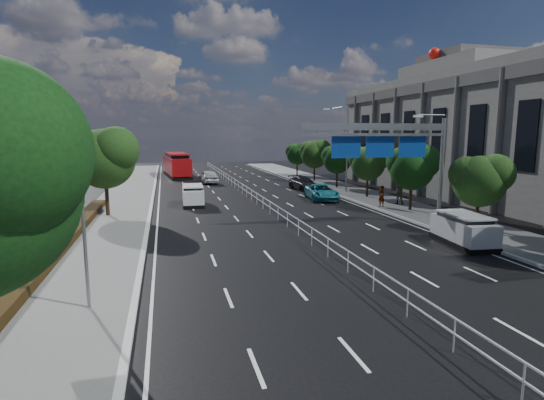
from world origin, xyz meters
name	(u,v)px	position (x,y,z in m)	size (l,w,h in m)	color
ground	(364,285)	(0.00, 0.00, 0.00)	(160.00, 160.00, 0.00)	black
sidewalk_near	(58,312)	(-11.50, 0.00, 0.07)	(5.00, 140.00, 0.14)	slate
kerb_near	(134,305)	(-9.00, 0.00, 0.07)	(0.25, 140.00, 0.15)	silver
kerb_far	(542,267)	(9.00, 0.00, 0.07)	(0.25, 140.00, 0.15)	silver
median_fence	(253,196)	(0.00, 22.50, 0.53)	(0.05, 85.00, 1.02)	silver
hedge_near	(40,265)	(-13.30, 5.00, 0.36)	(1.00, 36.00, 0.44)	black
toilet_sign	(69,229)	(-10.95, 0.00, 2.94)	(1.62, 0.18, 4.34)	gray
overhead_gantry	(391,142)	(6.74, 10.05, 5.61)	(10.24, 0.38, 7.45)	gray
streetlight_far	(345,143)	(10.50, 26.00, 5.21)	(2.78, 2.40, 9.00)	gray
civic_hall	(481,133)	(23.72, 22.00, 6.27)	(14.40, 36.00, 14.35)	slate
near_tree_back	(105,155)	(-11.94, 17.97, 4.61)	(4.84, 4.51, 6.69)	black
far_tree_c	(481,178)	(11.24, 6.98, 3.43)	(3.52, 3.28, 4.94)	black
far_tree_d	(413,165)	(11.25, 14.48, 3.69)	(3.85, 3.59, 5.34)	black
far_tree_e	(369,161)	(11.25, 21.98, 3.56)	(3.63, 3.38, 5.13)	black
far_tree_f	(338,158)	(11.24, 29.48, 3.49)	(3.52, 3.28, 5.02)	black
far_tree_g	(315,153)	(11.25, 36.98, 3.75)	(3.96, 3.69, 5.45)	black
far_tree_h	(297,153)	(11.24, 44.48, 3.42)	(3.41, 3.18, 4.91)	black
white_minivan	(193,195)	(-5.47, 21.80, 0.87)	(1.88, 4.13, 1.78)	black
red_bus	(177,164)	(-6.06, 48.02, 1.80)	(3.89, 11.75, 3.45)	black
near_car_silver	(209,177)	(-2.43, 38.39, 0.85)	(2.00, 4.97, 1.69)	#B8BAC0
near_car_dark	(183,170)	(-5.07, 51.58, 0.73)	(1.54, 4.42, 1.46)	black
silver_minivan	(464,230)	(8.30, 4.54, 0.86)	(2.23, 4.39, 1.76)	black
parked_car_teal	(321,192)	(6.50, 22.00, 0.73)	(2.42, 5.26, 1.46)	#1B6B7B
parked_car_dark	(303,183)	(7.18, 29.45, 0.72)	(2.02, 4.98, 1.44)	black
pedestrian_a	(381,196)	(9.60, 16.25, 1.03)	(0.65, 0.43, 1.78)	gray
pedestrian_b	(398,193)	(11.81, 17.32, 1.10)	(0.93, 0.72, 1.91)	gray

